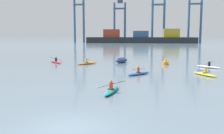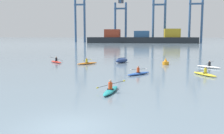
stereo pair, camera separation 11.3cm
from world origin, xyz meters
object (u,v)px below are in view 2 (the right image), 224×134
(capsized_dinghy, at_px, (122,60))
(channel_buoy, at_px, (166,62))
(container_barge, at_px, (142,38))
(kayak_blue, at_px, (139,73))
(kayak_red, at_px, (56,62))
(gantry_crane_west, at_px, (80,12))
(kayak_orange, at_px, (87,63))
(gantry_crane_west_mid, at_px, (120,14))
(gantry_crane_east, at_px, (196,12))
(gantry_crane_east_mid, at_px, (159,12))
(kayak_teal, at_px, (111,90))
(kayak_yellow, at_px, (205,74))
(kayak_white, at_px, (209,66))

(capsized_dinghy, relative_size, channel_buoy, 2.80)
(container_barge, bearing_deg, channel_buoy, -86.92)
(channel_buoy, xyz_separation_m, kayak_blue, (-3.46, -9.72, -0.19))
(capsized_dinghy, height_order, kayak_red, kayak_red)
(gantry_crane_west, bearing_deg, kayak_orange, -74.76)
(gantry_crane_west_mid, bearing_deg, kayak_red, -89.16)
(gantry_crane_east, bearing_deg, channel_buoy, -102.02)
(gantry_crane_east_mid, xyz_separation_m, kayak_blue, (-7.01, -115.08, -16.32))
(gantry_crane_east_mid, xyz_separation_m, channel_buoy, (-3.55, -105.36, -16.14))
(channel_buoy, bearing_deg, kayak_blue, -109.59)
(gantry_crane_east, bearing_deg, gantry_crane_west_mid, 178.13)
(kayak_teal, distance_m, kayak_yellow, 12.55)
(kayak_yellow, bearing_deg, kayak_orange, 149.72)
(kayak_orange, bearing_deg, gantry_crane_west, 105.24)
(container_barge, xyz_separation_m, gantry_crane_east_mid, (8.90, 6.03, 14.05))
(gantry_crane_east_mid, xyz_separation_m, kayak_white, (1.68, -108.04, -16.32))
(gantry_crane_west_mid, bearing_deg, capsized_dinghy, -83.99)
(container_barge, xyz_separation_m, kayak_blue, (1.89, -109.05, -2.27))
(gantry_crane_west, relative_size, kayak_orange, 12.22)
(gantry_crane_west, relative_size, kayak_teal, 10.27)
(container_barge, relative_size, gantry_crane_west_mid, 1.74)
(gantry_crane_west_mid, relative_size, kayak_teal, 9.35)
(kayak_orange, relative_size, kayak_white, 1.02)
(gantry_crane_east_mid, height_order, kayak_orange, gantry_crane_east_mid)
(gantry_crane_west_mid, relative_size, gantry_crane_east_mid, 0.99)
(gantry_crane_east, distance_m, capsized_dinghy, 112.33)
(channel_buoy, bearing_deg, gantry_crane_west, 110.67)
(kayak_yellow, distance_m, kayak_white, 6.82)
(kayak_orange, xyz_separation_m, kayak_yellow, (14.44, -8.43, 0.00))
(gantry_crane_west_mid, bearing_deg, container_barge, -41.54)
(container_barge, bearing_deg, kayak_orange, -93.29)
(gantry_crane_east, height_order, kayak_white, gantry_crane_east)
(gantry_crane_east_mid, height_order, capsized_dinghy, gantry_crane_east_mid)
(container_barge, bearing_deg, gantry_crane_west, 166.41)
(gantry_crane_east_mid, bearing_deg, kayak_orange, -97.86)
(capsized_dinghy, bearing_deg, gantry_crane_west, 107.94)
(kayak_teal, height_order, kayak_yellow, kayak_teal)
(kayak_teal, bearing_deg, kayak_blue, 78.59)
(gantry_crane_west, bearing_deg, gantry_crane_west_mid, 6.20)
(kayak_white, bearing_deg, container_barge, 95.92)
(container_barge, relative_size, gantry_crane_east_mid, 1.72)
(channel_buoy, xyz_separation_m, kayak_white, (5.23, -2.68, -0.19))
(kayak_blue, bearing_deg, kayak_white, 39.02)
(gantry_crane_west, relative_size, gantry_crane_east, 1.11)
(container_barge, relative_size, capsized_dinghy, 20.00)
(gantry_crane_east, relative_size, kayak_yellow, 9.70)
(kayak_orange, xyz_separation_m, kayak_teal, (5.88, -17.61, 0.00))
(container_barge, relative_size, kayak_red, 19.68)
(gantry_crane_east_mid, relative_size, kayak_white, 11.42)
(kayak_orange, bearing_deg, gantry_crane_east, 72.65)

